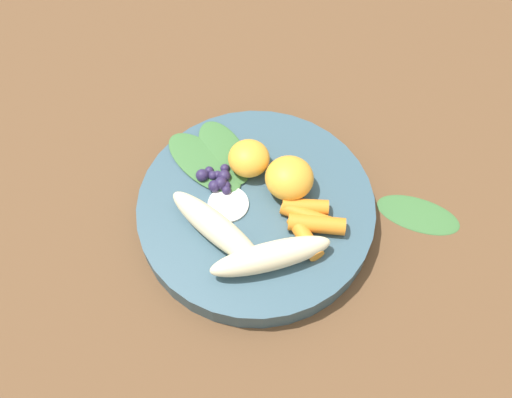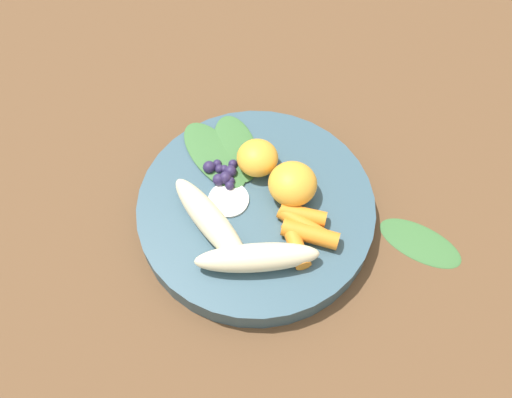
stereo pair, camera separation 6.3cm
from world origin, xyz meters
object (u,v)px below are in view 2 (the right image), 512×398
at_px(banana_peeled_left, 257,258).
at_px(banana_peeled_right, 210,221).
at_px(bowl, 256,210).
at_px(orange_segment_near, 257,158).
at_px(kale_leaf_stray, 420,242).

xyz_separation_m(banana_peeled_left, banana_peeled_right, (0.06, -0.04, 0.00)).
xyz_separation_m(bowl, banana_peeled_left, (-0.01, 0.07, 0.03)).
distance_m(banana_peeled_right, orange_segment_near, 0.10).
distance_m(banana_peeled_right, kale_leaf_stray, 0.24).
xyz_separation_m(banana_peeled_right, orange_segment_near, (-0.04, -0.09, 0.00)).
bearing_deg(orange_segment_near, kale_leaf_stray, 163.38).
bearing_deg(bowl, orange_segment_near, -83.90).
xyz_separation_m(bowl, banana_peeled_right, (0.04, 0.04, 0.03)).
relative_size(banana_peeled_right, kale_leaf_stray, 1.33).
relative_size(bowl, kale_leaf_stray, 2.74).
xyz_separation_m(orange_segment_near, kale_leaf_stray, (-0.20, 0.06, -0.05)).
distance_m(orange_segment_near, kale_leaf_stray, 0.21).
bearing_deg(banana_peeled_left, banana_peeled_right, 134.81).
distance_m(banana_peeled_left, banana_peeled_right, 0.07).
bearing_deg(banana_peeled_left, bowl, 86.61).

